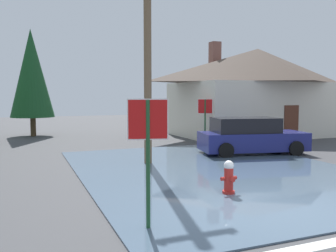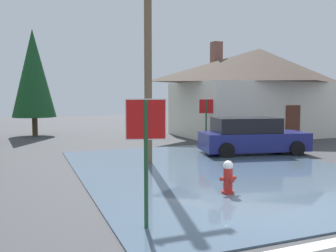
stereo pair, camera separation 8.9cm
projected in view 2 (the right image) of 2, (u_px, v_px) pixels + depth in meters
The scene contains 10 objects.
ground_plane at pixel (276, 210), 8.25m from camera, with size 80.00×80.00×0.10m, color #424244.
flood_puddle at pixel (216, 170), 12.36m from camera, with size 9.02×11.62×0.04m, color #4C6075.
lane_stop_bar at pixel (325, 244), 6.22m from camera, with size 3.67×0.30×0.01m, color silver.
stop_sign_near at pixel (146, 136), 6.76m from camera, with size 0.75×0.21×2.49m.
fire_hydrant at pixel (228, 178), 9.29m from camera, with size 0.45×0.38×0.89m.
utility_pole at pixel (148, 32), 13.16m from camera, with size 1.60×0.28×9.35m.
stop_sign_far at pixel (206, 112), 18.80m from camera, with size 0.67×0.39×2.37m.
house at pixel (259, 91), 23.26m from camera, with size 10.91×7.08×5.95m.
parked_car at pixel (251, 137), 15.81m from camera, with size 4.82×2.71×1.59m.
pine_tree_tall_left at pixel (33, 73), 22.61m from camera, with size 2.67×2.67×6.67m.
Camera 2 is at (-5.22, -6.61, 2.54)m, focal length 38.86 mm.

